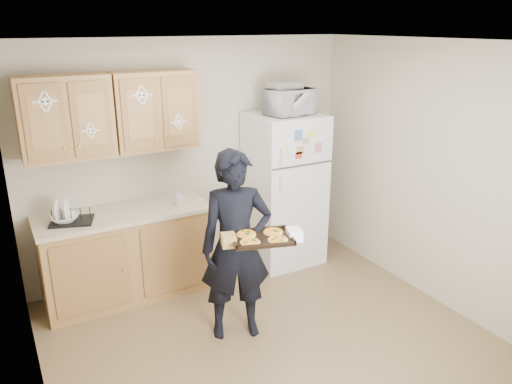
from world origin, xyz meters
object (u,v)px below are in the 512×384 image
person (236,246)px  baking_tray (262,238)px  microwave (290,102)px  refrigerator (284,189)px  dish_rack (71,215)px

person → baking_tray: (0.09, -0.29, 0.17)m
baking_tray → microwave: bearing=67.6°
refrigerator → dish_rack: refrigerator is taller
refrigerator → baking_tray: 1.71m
person → microwave: size_ratio=3.37×
person → dish_rack: (-1.14, 1.06, 0.14)m
baking_tray → dish_rack: dish_rack is taller
refrigerator → baking_tray: refrigerator is taller
refrigerator → person: 1.55m
refrigerator → dish_rack: bearing=179.8°
baking_tray → dish_rack: (-1.23, 1.35, -0.03)m
microwave → baking_tray: bearing=-140.2°
refrigerator → baking_tray: size_ratio=3.58×
person → baking_tray: bearing=-56.0°
dish_rack → refrigerator: bearing=-0.2°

